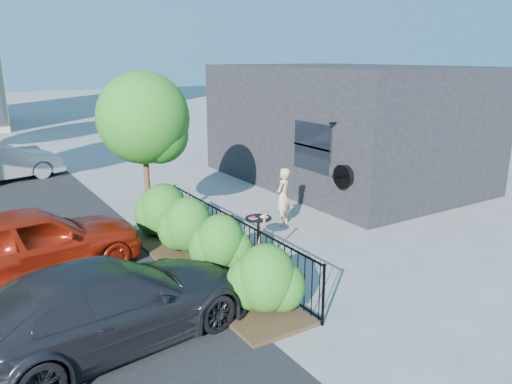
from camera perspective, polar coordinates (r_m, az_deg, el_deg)
ground at (r=11.60m, az=3.80°, el=-6.61°), size 120.00×120.00×0.00m
shop_building at (r=17.88m, az=9.75°, el=7.63°), size 6.22×9.00×4.00m
fence at (r=10.63m, az=-2.73°, el=-5.43°), size 0.05×6.05×1.10m
planting_bed at (r=10.53m, az=-6.04°, el=-8.77°), size 1.30×6.00×0.08m
shrubs at (r=10.40m, az=-5.90°, el=-5.15°), size 1.10×5.60×1.24m
patio_tree at (r=12.25m, az=-12.37°, el=7.65°), size 2.20×2.20×3.94m
cafe_table at (r=11.43m, az=0.28°, el=-4.07°), size 0.61×0.61×0.82m
woman at (r=13.02m, az=3.10°, el=-0.57°), size 0.67×0.61×1.53m
shovel at (r=10.24m, az=0.25°, el=-6.21°), size 0.44×0.17×1.29m
car_red at (r=10.89m, az=-24.36°, el=-5.32°), size 4.57×2.42×1.48m
car_silver at (r=19.87m, az=-27.05°, el=3.02°), size 4.22×2.02×1.34m
car_darkgrey at (r=8.09m, az=-16.51°, el=-12.21°), size 4.83×2.54×1.34m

